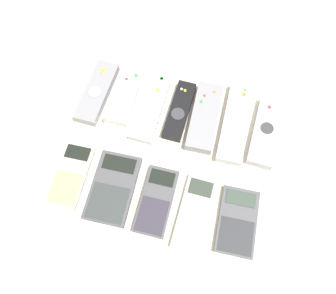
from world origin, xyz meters
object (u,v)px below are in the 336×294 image
(calculator_0, at_px, (71,174))
(remote_1, at_px, (125,95))
(calculator_1, at_px, (113,188))
(calculator_2, at_px, (156,201))
(remote_6, at_px, (265,132))
(remote_5, at_px, (235,123))
(calculator_3, at_px, (194,213))
(remote_4, at_px, (205,117))
(remote_3, at_px, (178,110))
(calculator_4, at_px, (237,221))
(remote_0, at_px, (97,92))
(remote_2, at_px, (152,104))

(calculator_0, bearing_deg, remote_1, 74.17)
(calculator_1, relative_size, calculator_2, 1.07)
(calculator_0, bearing_deg, remote_6, 25.58)
(remote_1, height_order, calculator_1, remote_1)
(remote_5, distance_m, calculator_3, 0.23)
(remote_6, distance_m, calculator_0, 0.45)
(remote_4, distance_m, calculator_2, 0.23)
(calculator_3, bearing_deg, remote_3, 113.32)
(calculator_2, relative_size, calculator_4, 1.04)
(calculator_3, bearing_deg, calculator_2, 177.66)
(remote_6, bearing_deg, remote_4, -178.49)
(calculator_3, bearing_deg, remote_0, 143.49)
(remote_1, height_order, calculator_4, remote_1)
(remote_0, bearing_deg, calculator_3, -36.11)
(calculator_3, distance_m, calculator_4, 0.09)
(calculator_0, bearing_deg, remote_2, 58.23)
(remote_6, distance_m, calculator_3, 0.25)
(calculator_1, relative_size, calculator_4, 1.12)
(remote_0, bearing_deg, calculator_1, -61.16)
(remote_0, height_order, calculator_1, remote_0)
(remote_0, height_order, remote_4, remote_4)
(remote_5, distance_m, calculator_4, 0.23)
(remote_6, bearing_deg, calculator_3, -115.22)
(remote_6, bearing_deg, calculator_4, -94.63)
(remote_3, height_order, calculator_2, remote_3)
(remote_6, bearing_deg, calculator_1, -141.93)
(remote_6, distance_m, calculator_4, 0.22)
(remote_4, bearing_deg, remote_6, -2.74)
(remote_0, height_order, calculator_0, remote_0)
(remote_6, height_order, calculator_0, remote_6)
(remote_0, height_order, calculator_4, remote_0)
(calculator_0, bearing_deg, remote_4, 37.64)
(remote_3, distance_m, calculator_4, 0.29)
(calculator_2, xyz_separation_m, calculator_4, (0.17, 0.00, 0.00))
(remote_3, xyz_separation_m, remote_5, (0.14, 0.00, 0.00))
(remote_2, relative_size, remote_5, 0.98)
(calculator_3, relative_size, calculator_4, 1.10)
(remote_0, height_order, remote_5, remote_5)
(remote_3, height_order, calculator_0, remote_3)
(calculator_1, bearing_deg, remote_6, 33.54)
(calculator_0, bearing_deg, calculator_4, -3.39)
(remote_1, relative_size, remote_3, 1.05)
(remote_4, bearing_deg, calculator_1, -127.37)
(remote_3, distance_m, remote_4, 0.07)
(calculator_1, bearing_deg, remote_1, 98.96)
(remote_0, distance_m, calculator_4, 0.44)
(calculator_3, bearing_deg, remote_4, 97.97)
(remote_3, distance_m, calculator_0, 0.28)
(remote_6, relative_size, calculator_1, 1.08)
(remote_0, distance_m, remote_1, 0.07)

